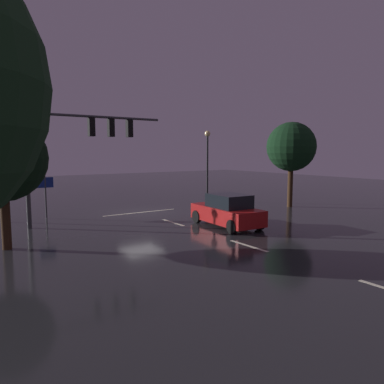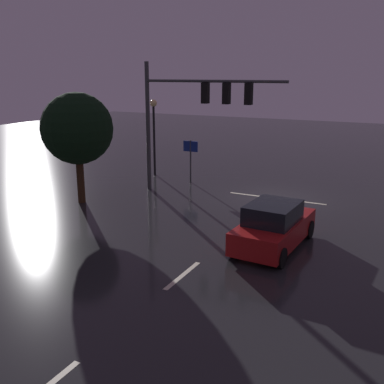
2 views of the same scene
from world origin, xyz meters
TOP-DOWN VIEW (x-y plane):
  - ground_plane at (0.00, 0.00)m, footprint 80.00×80.00m
  - traffic_signal_assembly at (4.10, 1.14)m, footprint 7.58×0.47m
  - lane_dash_far at (0.00, 4.00)m, footprint 0.16×2.20m
  - lane_dash_mid at (0.00, 10.00)m, footprint 0.16×2.20m
  - stop_bar at (0.00, -0.04)m, footprint 5.00×0.16m
  - car_approaching at (-1.82, 6.42)m, footprint 2.12×4.45m
  - street_lamp_left_kerb at (-6.50, -1.66)m, footprint 0.44×0.44m
  - route_sign at (5.48, -1.18)m, footprint 0.90×0.09m
  - tree_right_near at (8.34, 4.98)m, footprint 3.40×3.40m
  - tree_left_far at (-9.80, 3.67)m, footprint 3.41×3.41m

SIDE VIEW (x-z plane):
  - ground_plane at x=0.00m, z-range 0.00..0.00m
  - lane_dash_far at x=0.00m, z-range 0.00..0.01m
  - lane_dash_mid at x=0.00m, z-range 0.00..0.01m
  - stop_bar at x=0.00m, z-range 0.00..0.01m
  - car_approaching at x=-1.82m, z-range -0.05..1.65m
  - route_sign at x=5.48m, z-range 0.54..3.00m
  - tree_right_near at x=8.34m, z-range 0.94..6.26m
  - street_lamp_left_kerb at x=-6.50m, z-range 1.05..6.51m
  - tree_left_far at x=-9.80m, z-range 1.23..7.15m
  - traffic_signal_assembly at x=4.10m, z-range 1.26..8.00m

